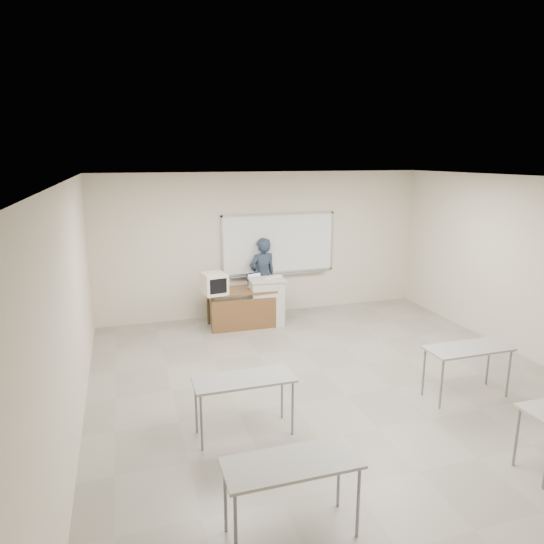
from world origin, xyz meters
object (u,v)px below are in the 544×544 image
object	(u,v)px
podium	(267,302)
instructor_desk	(242,302)
mouse	(250,287)
keyboard	(273,277)
whiteboard	(279,244)
laptop	(258,283)
presenter	(262,277)
crt_monitor	(214,283)

from	to	relation	value
podium	instructor_desk	bearing A→B (deg)	-175.57
mouse	keyboard	distance (m)	0.50
keyboard	podium	bearing A→B (deg)	-171.75
podium	mouse	distance (m)	0.45
whiteboard	instructor_desk	world-z (taller)	whiteboard
keyboard	laptop	bearing A→B (deg)	125.43
whiteboard	instructor_desk	bearing A→B (deg)	-142.25
podium	keyboard	size ratio (longest dim) A/B	2.33
presenter	mouse	bearing A→B (deg)	40.78
laptop	mouse	size ratio (longest dim) A/B	3.61
whiteboard	keyboard	bearing A→B (deg)	-116.97
crt_monitor	podium	bearing A→B (deg)	-7.25
crt_monitor	keyboard	bearing A→B (deg)	-3.63
whiteboard	crt_monitor	size ratio (longest dim) A/B	5.15
mouse	crt_monitor	bearing A→B (deg)	177.33
podium	keyboard	distance (m)	0.51
crt_monitor	laptop	xyz separation A→B (m)	(0.95, 0.28, -0.14)
podium	whiteboard	bearing A→B (deg)	60.20
crt_monitor	laptop	bearing A→B (deg)	7.92
crt_monitor	laptop	size ratio (longest dim) A/B	1.39
laptop	keyboard	distance (m)	0.35
mouse	presenter	bearing A→B (deg)	35.78
whiteboard	laptop	xyz separation A→B (m)	(-0.61, -0.51, -0.67)
keyboard	presenter	xyz separation A→B (m)	(-0.04, 0.59, -0.13)
podium	crt_monitor	distance (m)	1.15
laptop	presenter	distance (m)	0.47
keyboard	presenter	size ratio (longest dim) A/B	0.25
laptop	mouse	distance (m)	0.23
whiteboard	instructor_desk	xyz separation A→B (m)	(-1.01, -0.78, -0.95)
instructor_desk	laptop	size ratio (longest dim) A/B	3.85
whiteboard	laptop	bearing A→B (deg)	-139.82
keyboard	instructor_desk	bearing A→B (deg)	168.03
instructor_desk	keyboard	world-z (taller)	keyboard
crt_monitor	presenter	size ratio (longest dim) A/B	0.29
instructor_desk	keyboard	distance (m)	0.79
instructor_desk	presenter	xyz separation A→B (m)	(0.62, 0.68, 0.30)
instructor_desk	presenter	world-z (taller)	presenter
podium	mouse	bearing A→B (deg)	157.08
laptop	instructor_desk	bearing A→B (deg)	-164.37
instructor_desk	crt_monitor	xyz separation A→B (m)	(-0.55, -0.01, 0.42)
podium	laptop	distance (m)	0.43
whiteboard	podium	xyz separation A→B (m)	(-0.50, -0.77, -1.00)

